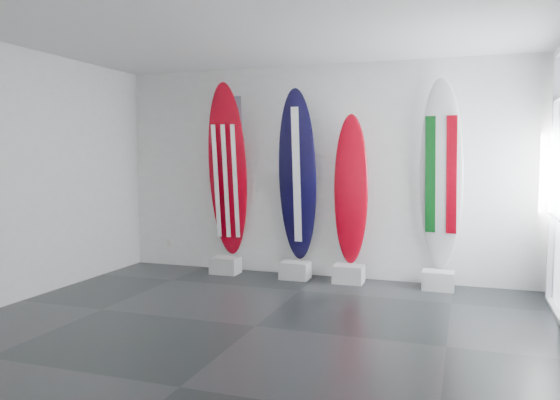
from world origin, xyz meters
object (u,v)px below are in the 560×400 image
at_px(surfboard_usa, 228,171).
at_px(surfboard_italy, 441,175).
at_px(surfboard_swiss, 351,190).
at_px(surfboard_navy, 297,176).

height_order(surfboard_usa, surfboard_italy, surfboard_usa).
bearing_deg(surfboard_usa, surfboard_swiss, -5.83).
bearing_deg(surfboard_navy, surfboard_swiss, -0.56).
bearing_deg(surfboard_italy, surfboard_navy, -168.99).
xyz_separation_m(surfboard_navy, surfboard_italy, (1.93, 0.00, 0.03)).
bearing_deg(surfboard_navy, surfboard_italy, -0.56).
bearing_deg(surfboard_navy, surfboard_usa, 179.44).
relative_size(surfboard_usa, surfboard_navy, 1.06).
distance_m(surfboard_usa, surfboard_italy, 3.00).
height_order(surfboard_navy, surfboard_swiss, surfboard_navy).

